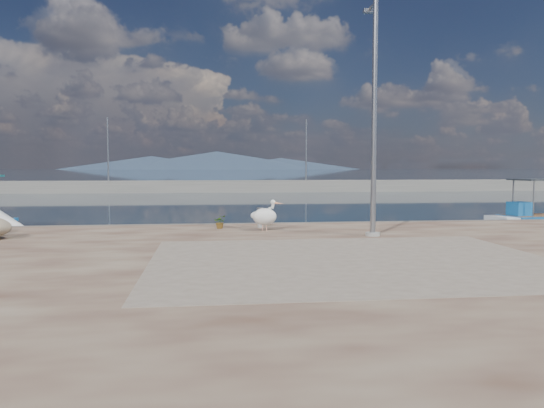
{
  "coord_description": "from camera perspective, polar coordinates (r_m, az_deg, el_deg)",
  "views": [
    {
      "loc": [
        -2.22,
        -14.39,
        2.58
      ],
      "look_at": [
        0.0,
        3.8,
        1.3
      ],
      "focal_mm": 35.0,
      "sensor_mm": 36.0,
      "label": 1
    }
  ],
  "objects": [
    {
      "name": "quay",
      "position": [
        8.99,
        7.75,
        -11.07
      ],
      "size": [
        44.0,
        22.0,
        0.5
      ],
      "primitive_type": "cube",
      "color": "#46281E",
      "rests_on": "ground"
    },
    {
      "name": "bollard_near",
      "position": [
        18.21,
        -1.3,
        -1.38
      ],
      "size": [
        0.23,
        0.23,
        0.69
      ],
      "color": "gray",
      "rests_on": "quay"
    },
    {
      "name": "boat_right",
      "position": [
        25.97,
        27.11,
        -1.73
      ],
      "size": [
        5.2,
        2.28,
        2.42
      ],
      "rotation": [
        0.0,
        0.0,
        0.13
      ],
      "color": "white",
      "rests_on": "ground"
    },
    {
      "name": "pelican",
      "position": [
        17.29,
        -0.75,
        -1.3
      ],
      "size": [
        1.08,
        0.71,
        1.02
      ],
      "rotation": [
        0.0,
        0.0,
        -0.33
      ],
      "color": "tan",
      "rests_on": "quay"
    },
    {
      "name": "breakwater",
      "position": [
        54.47,
        -4.63,
        1.91
      ],
      "size": [
        120.0,
        2.2,
        7.5
      ],
      "color": "gray",
      "rests_on": "ground"
    },
    {
      "name": "mountains",
      "position": [
        664.46,
        -6.42,
        4.57
      ],
      "size": [
        370.0,
        280.0,
        22.0
      ],
      "color": "#28384C",
      "rests_on": "ground"
    },
    {
      "name": "quay_patch",
      "position": [
        12.02,
        8.75,
        -6.0
      ],
      "size": [
        9.0,
        7.0,
        0.01
      ],
      "primitive_type": "cube",
      "color": "gray",
      "rests_on": "quay"
    },
    {
      "name": "ground",
      "position": [
        14.79,
        1.8,
        -6.06
      ],
      "size": [
        1400.0,
        1400.0,
        0.0
      ],
      "primitive_type": "plane",
      "color": "#162635",
      "rests_on": "ground"
    },
    {
      "name": "potted_plant",
      "position": [
        18.01,
        -5.6,
        -1.93
      ],
      "size": [
        0.41,
        0.36,
        0.46
      ],
      "primitive_type": "imported",
      "rotation": [
        0.0,
        0.0,
        0.01
      ],
      "color": "#33722D",
      "rests_on": "quay"
    },
    {
      "name": "lamp_post",
      "position": [
        16.3,
        10.9,
        8.21
      ],
      "size": [
        0.44,
        0.96,
        7.0
      ],
      "color": "gray",
      "rests_on": "quay"
    }
  ]
}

